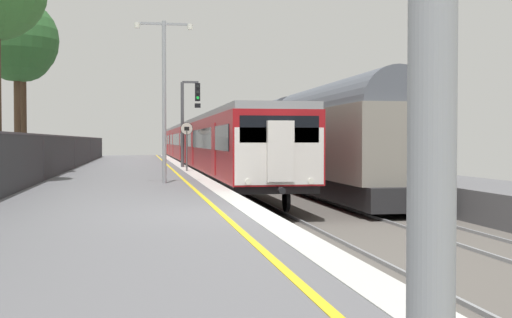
# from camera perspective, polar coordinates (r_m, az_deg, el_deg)

# --- Properties ---
(ground) EXTENTS (17.40, 110.00, 1.21)m
(ground) POSITION_cam_1_polar(r_m,az_deg,el_deg) (14.23, 9.15, -6.87)
(ground) COLOR slate
(commuter_train_at_platform) EXTENTS (2.83, 62.61, 3.81)m
(commuter_train_at_platform) POSITION_cam_1_polar(r_m,az_deg,el_deg) (50.39, -5.30, 1.34)
(commuter_train_at_platform) COLOR maroon
(commuter_train_at_platform) RESTS_ON ground
(freight_train_adjacent_track) EXTENTS (2.60, 46.03, 4.83)m
(freight_train_adjacent_track) POSITION_cam_1_polar(r_m,az_deg,el_deg) (43.00, 0.89, 1.82)
(freight_train_adjacent_track) COLOR #232326
(freight_train_adjacent_track) RESTS_ON ground
(signal_gantry) EXTENTS (1.10, 0.24, 4.79)m
(signal_gantry) POSITION_cam_1_polar(r_m,az_deg,el_deg) (37.14, -5.92, 3.93)
(signal_gantry) COLOR #47474C
(signal_gantry) RESTS_ON ground
(speed_limit_sign) EXTENTS (0.59, 0.08, 2.35)m
(speed_limit_sign) POSITION_cam_1_polar(r_m,az_deg,el_deg) (32.18, -5.97, 1.64)
(speed_limit_sign) COLOR #59595B
(speed_limit_sign) RESTS_ON ground
(platform_lamp_mid) EXTENTS (2.00, 0.20, 5.60)m
(platform_lamp_mid) POSITION_cam_1_polar(r_m,az_deg,el_deg) (23.21, -7.90, 6.09)
(platform_lamp_mid) COLOR #93999E
(platform_lamp_mid) RESTS_ON ground
(background_tree_centre) EXTENTS (3.67, 3.67, 7.77)m
(background_tree_centre) POSITION_cam_1_polar(r_m,az_deg,el_deg) (31.75, -19.74, 9.29)
(background_tree_centre) COLOR #473323
(background_tree_centre) RESTS_ON ground
(background_tree_right) EXTENTS (3.52, 3.60, 8.19)m
(background_tree_right) POSITION_cam_1_polar(r_m,az_deg,el_deg) (36.36, -19.42, 9.05)
(background_tree_right) COLOR #473323
(background_tree_right) RESTS_ON ground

